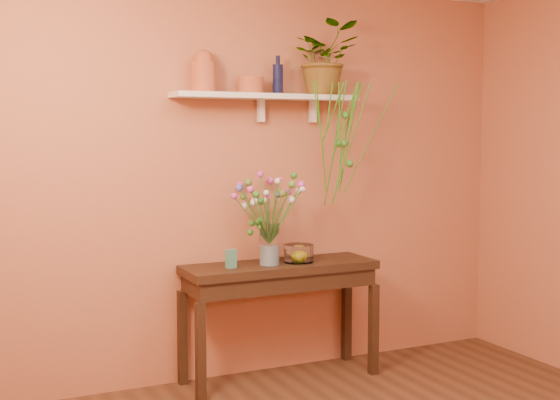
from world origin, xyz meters
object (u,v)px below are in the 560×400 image
at_px(sideboard, 280,280).
at_px(glass_bowl, 298,254).
at_px(blue_bottle, 278,79).
at_px(bouquet, 267,198).
at_px(glass_vase, 269,247).
at_px(spider_plant, 325,59).
at_px(terracotta_jug, 204,72).

relative_size(sideboard, glass_bowl, 6.52).
bearing_deg(blue_bottle, bouquet, -136.21).
relative_size(sideboard, bouquet, 2.58).
xyz_separation_m(glass_vase, bouquet, (-0.01, 0.01, 0.33)).
height_order(glass_vase, glass_bowl, glass_vase).
height_order(blue_bottle, spider_plant, spider_plant).
relative_size(terracotta_jug, glass_bowl, 1.35).
height_order(blue_bottle, glass_vase, blue_bottle).
height_order(sideboard, glass_bowl, glass_bowl).
distance_m(terracotta_jug, blue_bottle, 0.53).
bearing_deg(spider_plant, terracotta_jug, 178.23).
height_order(spider_plant, bouquet, spider_plant).
xyz_separation_m(bouquet, glass_bowl, (0.23, -0.01, -0.39)).
distance_m(bouquet, glass_bowl, 0.45).
relative_size(sideboard, spider_plant, 2.64).
relative_size(blue_bottle, bouquet, 0.51).
bearing_deg(sideboard, blue_bottle, 71.38).
bearing_deg(glass_bowl, bouquet, 176.82).
distance_m(sideboard, terracotta_jug, 1.47).
bearing_deg(blue_bottle, glass_vase, -131.21).
bearing_deg(terracotta_jug, glass_bowl, -13.74).
xyz_separation_m(terracotta_jug, glass_vase, (0.40, -0.15, -1.15)).
xyz_separation_m(glass_vase, glass_bowl, (0.22, -0.00, -0.06)).
height_order(sideboard, terracotta_jug, terracotta_jug).
bearing_deg(blue_bottle, spider_plant, -4.67).
relative_size(sideboard, blue_bottle, 5.08).
relative_size(spider_plant, glass_vase, 1.81).
distance_m(sideboard, glass_bowl, 0.22).
distance_m(blue_bottle, bouquet, 0.82).
distance_m(spider_plant, bouquet, 1.07).
xyz_separation_m(sideboard, glass_vase, (-0.09, -0.03, 0.23)).
height_order(glass_vase, bouquet, bouquet).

